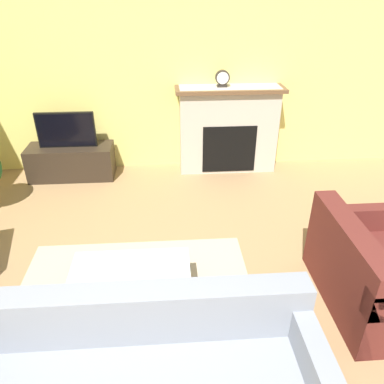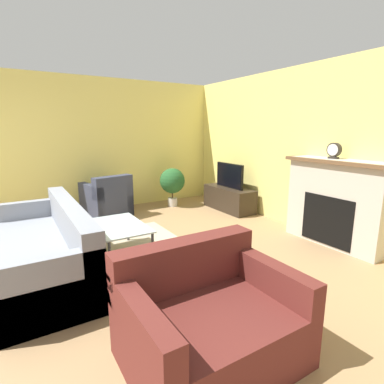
# 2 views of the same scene
# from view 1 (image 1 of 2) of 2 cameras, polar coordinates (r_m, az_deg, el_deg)

# --- Properties ---
(wall_back) EXTENTS (8.41, 0.06, 2.70)m
(wall_back) POSITION_cam_1_polar(r_m,az_deg,el_deg) (5.60, -5.96, 16.87)
(wall_back) COLOR #EADB72
(wall_back) RESTS_ON ground_plane
(area_rug) EXTENTS (2.21, 1.83, 0.00)m
(area_rug) POSITION_cam_1_polar(r_m,az_deg,el_deg) (3.58, -8.80, -16.36)
(area_rug) COLOR #B7A88E
(area_rug) RESTS_ON ground_plane
(fireplace) EXTENTS (1.55, 0.44, 1.26)m
(fireplace) POSITION_cam_1_polar(r_m,az_deg,el_deg) (5.65, 5.52, 9.69)
(fireplace) COLOR #BCB2A3
(fireplace) RESTS_ON ground_plane
(tv_stand) EXTENTS (1.21, 0.47, 0.48)m
(tv_stand) POSITION_cam_1_polar(r_m,az_deg,el_deg) (5.79, -17.86, 4.41)
(tv_stand) COLOR #2D2319
(tv_stand) RESTS_ON ground_plane
(tv) EXTENTS (0.81, 0.06, 0.50)m
(tv) POSITION_cam_1_polar(r_m,az_deg,el_deg) (5.61, -18.63, 8.96)
(tv) COLOR black
(tv) RESTS_ON tv_stand
(couch_loveseat) EXTENTS (0.95, 1.23, 0.82)m
(couch_loveseat) POSITION_cam_1_polar(r_m,az_deg,el_deg) (3.74, 26.38, -11.35)
(couch_loveseat) COLOR #5B231E
(couch_loveseat) RESTS_ON ground_plane
(coffee_table) EXTENTS (1.01, 0.63, 0.43)m
(coffee_table) POSITION_cam_1_polar(r_m,az_deg,el_deg) (3.26, -9.41, -12.64)
(coffee_table) COLOR #333338
(coffee_table) RESTS_ON ground_plane
(mantel_clock) EXTENTS (0.20, 0.07, 0.23)m
(mantel_clock) POSITION_cam_1_polar(r_m,az_deg,el_deg) (5.43, 4.65, 16.89)
(mantel_clock) COLOR #28231E
(mantel_clock) RESTS_ON fireplace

